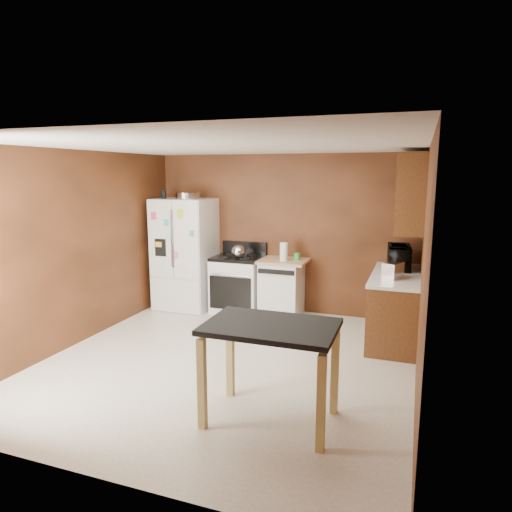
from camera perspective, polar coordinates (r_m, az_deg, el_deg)
The scene contains 18 objects.
floor at distance 5.56m, azimuth -3.53°, elevation -13.07°, with size 4.50×4.50×0.00m, color white.
ceiling at distance 5.11m, azimuth -3.85°, elevation 13.62°, with size 4.50×4.50×0.00m, color white.
wall_back at distance 7.28m, azimuth 3.35°, elevation 2.78°, with size 4.20×4.20×0.00m, color brown.
wall_front at distance 3.31m, azimuth -19.45°, elevation -7.07°, with size 4.20×4.20×0.00m, color brown.
wall_left at distance 6.31m, azimuth -21.47°, elevation 0.91°, with size 4.50×4.50×0.00m, color brown.
wall_right at distance 4.78m, azimuth 20.14°, elevation -1.85°, with size 4.50×4.50×0.00m, color brown.
roasting_pan at distance 7.44m, azimuth -8.51°, elevation 7.48°, with size 0.39×0.39×0.10m, color silver.
pen_cup at distance 7.53m, azimuth -11.48°, elevation 7.54°, with size 0.09×0.09×0.13m, color black.
kettle at distance 7.07m, azimuth -2.23°, elevation 0.55°, with size 0.21×0.21×0.21m, color silver.
paper_towel at distance 6.91m, azimuth 3.49°, elevation 0.52°, with size 0.12×0.12×0.28m, color white.
green_canister at distance 7.03m, azimuth 5.15°, elevation -0.04°, with size 0.10×0.10×0.11m, color green.
toaster at distance 5.98m, azimuth 16.74°, elevation -1.73°, with size 0.17×0.28×0.20m, color silver.
microwave at distance 6.56m, azimuth 17.44°, elevation -0.29°, with size 0.54×0.37×0.30m, color black.
refrigerator at distance 7.57m, azimuth -8.84°, elevation 0.29°, with size 0.90×0.80×1.80m.
gas_range at distance 7.33m, azimuth -2.25°, elevation -3.43°, with size 0.76×0.68×1.10m.
dishwasher at distance 7.13m, azimuth 3.22°, elevation -3.92°, with size 0.78×0.63×0.89m.
right_cabinets at distance 6.30m, azimuth 17.54°, elevation -2.05°, with size 0.63×1.58×2.45m.
island at distance 4.07m, azimuth 1.85°, elevation -10.46°, with size 1.15×0.77×0.91m.
Camera 1 is at (2.03, -4.68, 2.21)m, focal length 32.00 mm.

